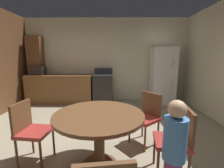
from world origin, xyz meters
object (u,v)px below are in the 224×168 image
microwave (38,71)px  person_child (174,151)px  refrigerator (162,76)px  oven_range (103,88)px  chair_west (30,128)px  dining_table (99,125)px  chair_east (177,138)px  chair_northeast (147,115)px

microwave → person_child: microwave is taller
refrigerator → oven_range: bearing=178.4°
oven_range → chair_west: 2.99m
oven_range → dining_table: bearing=-87.0°
chair_east → chair_northeast: bearing=-66.4°
dining_table → chair_northeast: bearing=39.4°
microwave → chair_northeast: size_ratio=0.51×
refrigerator → chair_west: bearing=-133.5°
oven_range → chair_northeast: bearing=-69.0°
chair_east → refrigerator: bearing=-95.8°
dining_table → chair_east: (0.96, -0.13, -0.10)m
refrigerator → chair_northeast: bearing=-112.5°
chair_northeast → person_child: (0.02, -1.14, 0.08)m
chair_east → chair_northeast: (-0.21, 0.75, 0.00)m
chair_west → chair_east: bearing=-0.8°
chair_west → chair_east: size_ratio=1.00×
dining_table → oven_range: bearing=93.0°
person_child → refrigerator: bearing=-71.3°
chair_northeast → person_child: person_child is taller
microwave → refrigerator: bearing=-0.7°
microwave → person_child: (3.00, -3.50, -0.45)m
chair_west → chair_east: (1.93, -0.24, 0.00)m
chair_west → refrigerator: bearing=52.7°
oven_range → dining_table: 2.99m
microwave → chair_west: bearing=-66.4°
microwave → chair_west: size_ratio=0.51×
microwave → oven_range: bearing=0.1°
dining_table → chair_west: bearing=173.8°
oven_range → chair_west: oven_range is taller
chair_northeast → refrigerator: bearing=-151.9°
microwave → chair_east: 4.49m
dining_table → chair_northeast: 0.98m
chair_northeast → person_child: bearing=51.6°
microwave → chair_east: (3.19, -3.11, -0.53)m
chair_west → chair_east: same height
chair_northeast → chair_west: bearing=-22.8°
dining_table → chair_northeast: (0.75, 0.62, -0.10)m
refrigerator → person_child: size_ratio=1.61×
oven_range → chair_east: (1.12, -3.12, 0.03)m
oven_range → chair_northeast: oven_range is taller
refrigerator → dining_table: refrigerator is taller
chair_east → person_child: bearing=71.4°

